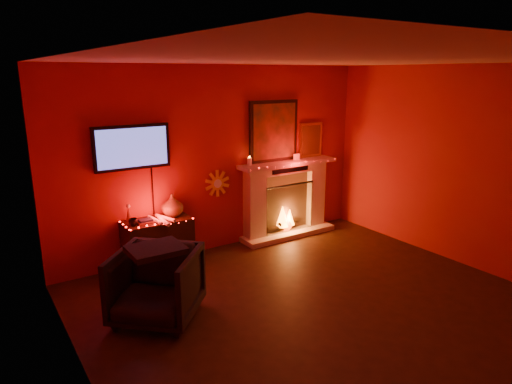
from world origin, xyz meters
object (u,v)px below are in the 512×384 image
tv (132,148)px  console_table (159,240)px  fireplace (285,192)px  armchair (156,285)px  sunburst_clock (217,183)px

tv → console_table: tv is taller
fireplace → console_table: fireplace is taller
fireplace → armchair: (-2.76, -1.40, -0.33)m
fireplace → sunburst_clock: bearing=175.6°
fireplace → tv: fireplace is taller
console_table → fireplace: bearing=3.2°
sunburst_clock → armchair: (-1.56, -1.49, -0.61)m
fireplace → armchair: 3.11m
fireplace → tv: bearing=178.5°
fireplace → console_table: 2.25m
console_table → armchair: (-0.54, -1.28, -0.00)m
tv → armchair: bearing=-102.1°
fireplace → console_table: (-2.22, -0.13, -0.33)m
sunburst_clock → fireplace: bearing=-4.4°
tv → console_table: 1.29m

